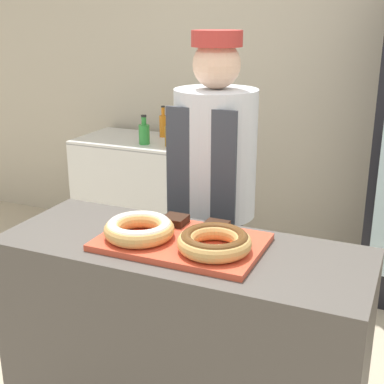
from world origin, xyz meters
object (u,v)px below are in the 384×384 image
object	(u,v)px
baker_person	(214,201)
brownie_back_left	(175,220)
donut_chocolate_glaze	(214,241)
brownie_back_right	(216,227)
bottle_orange	(163,125)
bottle_green	(144,133)
bottle_amber	(169,135)
serving_tray	(181,242)
chest_freezer	(139,192)
donut_light_glaze	(139,228)

from	to	relation	value
baker_person	brownie_back_left	bearing A→B (deg)	-87.97
donut_chocolate_glaze	brownie_back_right	distance (m)	0.19
bottle_orange	donut_chocolate_glaze	bearing A→B (deg)	-58.88
bottle_green	donut_chocolate_glaze	bearing A→B (deg)	-54.57
bottle_amber	serving_tray	bearing A→B (deg)	-62.61
bottle_green	bottle_orange	world-z (taller)	bottle_orange
brownie_back_left	bottle_amber	bearing A→B (deg)	116.79
donut_chocolate_glaze	chest_freezer	bearing A→B (deg)	126.21
bottle_green	bottle_amber	xyz separation A→B (m)	(0.19, 0.01, -0.00)
donut_light_glaze	donut_chocolate_glaze	distance (m)	0.30
brownie_back_right	baker_person	distance (m)	0.52
donut_light_glaze	bottle_amber	distance (m)	1.83
donut_light_glaze	baker_person	world-z (taller)	baker_person
bottle_amber	bottle_green	bearing A→B (deg)	-177.31
donut_light_glaze	brownie_back_left	xyz separation A→B (m)	(0.06, 0.18, -0.02)
bottle_orange	chest_freezer	bearing A→B (deg)	-136.35
serving_tray	bottle_amber	size ratio (longest dim) A/B	2.95
donut_light_glaze	baker_person	size ratio (longest dim) A/B	0.16
serving_tray	chest_freezer	xyz separation A→B (m)	(-1.18, 1.77, -0.49)
brownie_back_left	bottle_green	distance (m)	1.78
baker_person	bottle_green	bearing A→B (deg)	132.55
donut_chocolate_glaze	chest_freezer	world-z (taller)	donut_chocolate_glaze
baker_person	bottle_amber	bearing A→B (deg)	125.83
serving_tray	brownie_back_right	bearing A→B (deg)	56.07
bottle_green	bottle_orange	xyz separation A→B (m)	(0.02, 0.27, 0.01)
bottle_orange	brownie_back_right	bearing A→B (deg)	-57.84
serving_tray	donut_light_glaze	distance (m)	0.17
donut_light_glaze	brownie_back_right	xyz separation A→B (m)	(0.24, 0.18, -0.02)
brownie_back_right	bottle_green	world-z (taller)	bottle_green
chest_freezer	bottle_green	bearing A→B (deg)	-45.14
brownie_back_right	chest_freezer	size ratio (longest dim) A/B	0.10
brownie_back_left	chest_freezer	size ratio (longest dim) A/B	0.10
chest_freezer	bottle_amber	size ratio (longest dim) A/B	4.27
brownie_back_left	baker_person	bearing A→B (deg)	92.03
donut_light_glaze	bottle_orange	size ratio (longest dim) A/B	1.13
brownie_back_left	baker_person	world-z (taller)	baker_person
donut_chocolate_glaze	bottle_green	bearing A→B (deg)	125.43
chest_freezer	bottle_orange	bearing A→B (deg)	43.65
chest_freezer	donut_light_glaze	bearing A→B (deg)	-60.55
serving_tray	bottle_orange	bearing A→B (deg)	118.35
chest_freezer	bottle_orange	xyz separation A→B (m)	(0.15, 0.14, 0.51)
serving_tray	baker_person	xyz separation A→B (m)	(-0.10, 0.61, -0.05)
donut_chocolate_glaze	brownie_back_right	bearing A→B (deg)	109.61
brownie_back_right	baker_person	size ratio (longest dim) A/B	0.05
serving_tray	brownie_back_left	bearing A→B (deg)	123.93
donut_chocolate_glaze	brownie_back_left	world-z (taller)	donut_chocolate_glaze
bottle_amber	bottle_orange	size ratio (longest dim) A/B	0.88
donut_chocolate_glaze	brownie_back_left	xyz separation A→B (m)	(-0.24, 0.18, -0.02)
brownie_back_left	baker_person	xyz separation A→B (m)	(-0.02, 0.48, -0.07)
brownie_back_left	chest_freezer	xyz separation A→B (m)	(-1.09, 1.63, -0.52)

